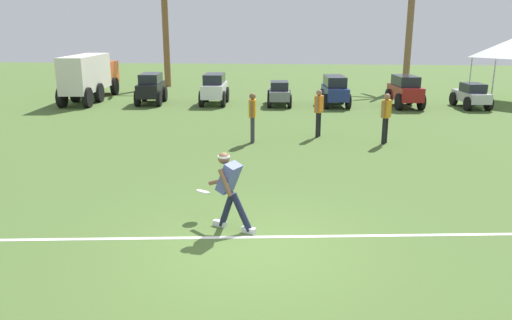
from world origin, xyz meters
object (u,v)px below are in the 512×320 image
teammate_deep (253,113)px  frisbee_thrower (229,187)px  frisbee_in_flight (203,192)px  parked_car_slot_e (405,91)px  parked_car_slot_a (151,88)px  parked_car_slot_d (335,90)px  box_truck (90,75)px  palm_tree_far_left (166,30)px  parked_car_slot_c (279,93)px  parked_car_slot_b (214,88)px  parked_car_slot_f (471,95)px  teammate_midfield (319,109)px  palm_tree_left_of_centre (410,20)px  teammate_near_sideline (386,114)px

teammate_deep → frisbee_thrower: bearing=-88.4°
frisbee_in_flight → parked_car_slot_e: bearing=64.7°
parked_car_slot_e → parked_car_slot_a: bearing=179.5°
frisbee_in_flight → parked_car_slot_d: 14.46m
teammate_deep → box_truck: size_ratio=0.26×
frisbee_in_flight → teammate_deep: size_ratio=0.23×
frisbee_thrower → palm_tree_far_left: 22.20m
parked_car_slot_c → parked_car_slot_b: bearing=178.6°
parked_car_slot_f → parked_car_slot_b: bearing=179.3°
teammate_midfield → parked_car_slot_b: bearing=124.4°
parked_car_slot_f → parked_car_slot_e: bearing=-179.4°
frisbee_in_flight → palm_tree_left_of_centre: (8.11, 21.35, 3.34)m
parked_car_slot_f → box_truck: bearing=177.2°
frisbee_in_flight → parked_car_slot_d: parked_car_slot_d is taller
teammate_midfield → parked_car_slot_a: (-7.52, 6.58, -0.20)m
teammate_midfield → parked_car_slot_e: (4.09, 6.48, -0.20)m
palm_tree_far_left → parked_car_slot_e: bearing=-28.2°
box_truck → palm_tree_left_of_centre: bearing=21.9°
teammate_midfield → parked_car_slot_b: size_ratio=0.65×
parked_car_slot_c → palm_tree_far_left: size_ratio=0.40×
box_truck → parked_car_slot_b: bearing=-6.8°
parked_car_slot_a → parked_car_slot_c: 5.99m
parked_car_slot_c → teammate_deep: bearing=-94.2°
parked_car_slot_e → box_truck: 14.89m
parked_car_slot_d → palm_tree_left_of_centre: palm_tree_left_of_centre is taller
parked_car_slot_a → teammate_deep: bearing=-54.4°
teammate_deep → parked_car_slot_f: 11.80m
parked_car_slot_a → palm_tree_left_of_centre: size_ratio=0.37×
frisbee_thrower → parked_car_slot_b: 14.76m
box_truck → palm_tree_left_of_centre: palm_tree_left_of_centre is taller
parked_car_slot_b → parked_car_slot_e: 8.63m
teammate_deep → box_truck: 12.08m
parked_car_slot_c → palm_tree_left_of_centre: palm_tree_left_of_centre is taller
frisbee_thrower → parked_car_slot_c: size_ratio=0.63×
palm_tree_left_of_centre → parked_car_slot_d: bearing=-122.5°
palm_tree_left_of_centre → box_truck: bearing=-158.1°
frisbee_thrower → teammate_midfield: teammate_midfield is taller
parked_car_slot_b → palm_tree_far_left: palm_tree_far_left is taller
palm_tree_left_of_centre → parked_car_slot_f: bearing=-79.7°
teammate_midfield → parked_car_slot_c: teammate_midfield is taller
teammate_midfield → box_truck: (-10.76, 7.38, 0.29)m
teammate_deep → parked_car_slot_d: bearing=68.2°
teammate_near_sideline → parked_car_slot_d: bearing=98.0°
teammate_midfield → teammate_deep: (-2.09, -1.02, 0.00)m
frisbee_thrower → teammate_deep: 6.86m
teammate_midfield → parked_car_slot_e: size_ratio=0.64×
parked_car_slot_f → frisbee_in_flight: bearing=-124.3°
parked_car_slot_a → box_truck: (-3.24, 0.80, 0.49)m
frisbee_in_flight → parked_car_slot_f: (9.46, 13.89, 0.04)m
parked_car_slot_c → box_truck: 9.29m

